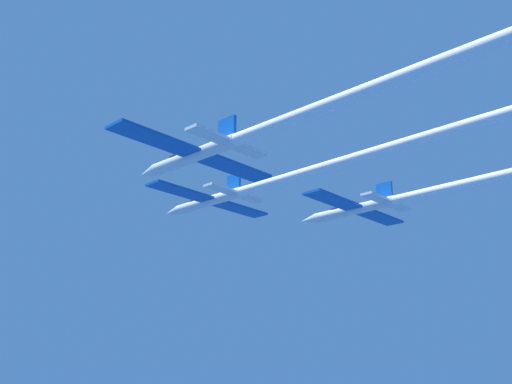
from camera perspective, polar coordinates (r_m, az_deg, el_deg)
The scene contains 3 objects.
jet_lead at distance 60.36m, azimuth 2.81°, elevation 1.30°, with size 17.03×45.42×2.82m.
jet_left_wing at distance 43.81m, azimuth 4.36°, elevation 7.43°, with size 17.03×46.29×2.82m.
jet_right_wing at distance 63.49m, azimuth 16.12°, elevation -0.08°, with size 17.03×39.44×2.82m.
Camera 1 is at (-43.08, -47.37, -19.66)m, focal length 41.33 mm.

